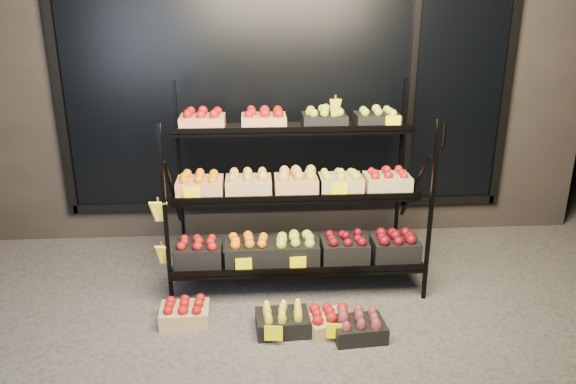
{
  "coord_description": "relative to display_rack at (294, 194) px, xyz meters",
  "views": [
    {
      "loc": [
        -0.36,
        -3.81,
        2.37
      ],
      "look_at": [
        -0.07,
        0.55,
        0.82
      ],
      "focal_mm": 35.0,
      "sensor_mm": 36.0,
      "label": 1
    }
  ],
  "objects": [
    {
      "name": "tag_floor_b",
      "position": [
        0.22,
        -1.0,
        -0.73
      ],
      "size": [
        0.13,
        0.01,
        0.12
      ],
      "primitive_type": "cube",
      "color": "#FFF800",
      "rests_on": "ground"
    },
    {
      "name": "floor_crate_right",
      "position": [
        0.4,
        -0.94,
        -0.7
      ],
      "size": [
        0.39,
        0.31,
        0.19
      ],
      "rotation": [
        0.0,
        0.0,
        0.09
      ],
      "color": "black",
      "rests_on": "ground"
    },
    {
      "name": "display_rack",
      "position": [
        0.0,
        0.0,
        0.0
      ],
      "size": [
        2.18,
        1.02,
        1.66
      ],
      "color": "black",
      "rests_on": "ground"
    },
    {
      "name": "floor_crate_midleft",
      "position": [
        -0.14,
        -0.82,
        -0.69
      ],
      "size": [
        0.41,
        0.31,
        0.2
      ],
      "rotation": [
        0.0,
        0.0,
        0.06
      ],
      "color": "black",
      "rests_on": "ground"
    },
    {
      "name": "tag_floor_a",
      "position": [
        -0.22,
        -1.0,
        -0.73
      ],
      "size": [
        0.13,
        0.01,
        0.12
      ],
      "primitive_type": "cube",
      "color": "#FFF800",
      "rests_on": "ground"
    },
    {
      "name": "ground",
      "position": [
        0.02,
        -0.6,
        -0.79
      ],
      "size": [
        24.0,
        24.0,
        0.0
      ],
      "primitive_type": "plane",
      "color": "#514F4C",
      "rests_on": "ground"
    },
    {
      "name": "floor_crate_midright",
      "position": [
        0.21,
        -0.83,
        -0.7
      ],
      "size": [
        0.4,
        0.34,
        0.18
      ],
      "rotation": [
        0.0,
        0.0,
        0.31
      ],
      "color": "tan",
      "rests_on": "ground"
    },
    {
      "name": "floor_crate_left",
      "position": [
        -0.88,
        -0.65,
        -0.7
      ],
      "size": [
        0.37,
        0.28,
        0.19
      ],
      "rotation": [
        0.0,
        0.0,
        0.03
      ],
      "color": "tan",
      "rests_on": "ground"
    },
    {
      "name": "building",
      "position": [
        0.02,
        1.99,
        0.96
      ],
      "size": [
        6.0,
        2.08,
        3.5
      ],
      "color": "#2D2826",
      "rests_on": "ground"
    }
  ]
}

